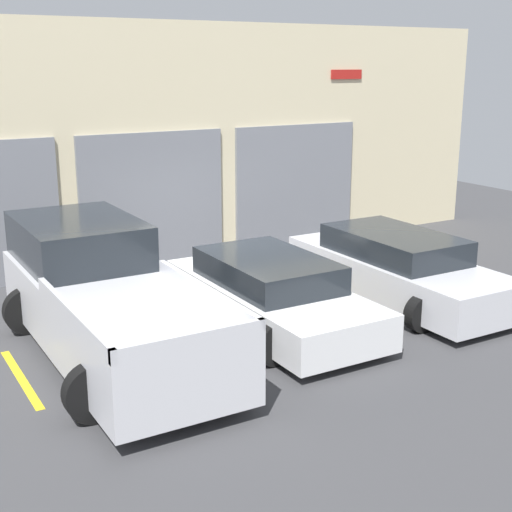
# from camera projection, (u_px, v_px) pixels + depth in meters

# --- Properties ---
(ground_plane) EXTENTS (28.00, 28.00, 0.00)m
(ground_plane) POSITION_uv_depth(u_px,v_px,m) (227.00, 300.00, 13.32)
(ground_plane) COLOR #3D3D3F
(shophouse_building) EXTENTS (17.77, 0.68, 5.14)m
(shophouse_building) POSITION_uv_depth(u_px,v_px,m) (154.00, 147.00, 15.39)
(shophouse_building) COLOR beige
(shophouse_building) RESTS_ON ground
(pickup_truck) EXTENTS (2.47, 5.56, 1.85)m
(pickup_truck) POSITION_uv_depth(u_px,v_px,m) (104.00, 298.00, 10.71)
(pickup_truck) COLOR silver
(pickup_truck) RESTS_ON ground
(sedan_white) EXTENTS (2.23, 4.49, 1.18)m
(sedan_white) POSITION_uv_depth(u_px,v_px,m) (270.00, 293.00, 11.88)
(sedan_white) COLOR white
(sedan_white) RESTS_ON ground
(sedan_side) EXTENTS (2.12, 4.75, 1.26)m
(sedan_side) POSITION_uv_depth(u_px,v_px,m) (396.00, 268.00, 13.20)
(sedan_side) COLOR silver
(sedan_side) RESTS_ON ground
(parking_stripe_far_left) EXTENTS (0.12, 2.20, 0.01)m
(parking_stripe_far_left) POSITION_uv_depth(u_px,v_px,m) (21.00, 378.00, 10.00)
(parking_stripe_far_left) COLOR gold
(parking_stripe_far_left) RESTS_ON ground
(parking_stripe_left) EXTENTS (0.12, 2.20, 0.01)m
(parking_stripe_left) POSITION_uv_depth(u_px,v_px,m) (197.00, 341.00, 11.33)
(parking_stripe_left) COLOR gold
(parking_stripe_left) RESTS_ON ground
(parking_stripe_centre) EXTENTS (0.12, 2.20, 0.01)m
(parking_stripe_centre) POSITION_uv_depth(u_px,v_px,m) (337.00, 312.00, 12.67)
(parking_stripe_centre) COLOR gold
(parking_stripe_centre) RESTS_ON ground
(parking_stripe_right) EXTENTS (0.12, 2.20, 0.01)m
(parking_stripe_right) POSITION_uv_depth(u_px,v_px,m) (449.00, 288.00, 14.01)
(parking_stripe_right) COLOR gold
(parking_stripe_right) RESTS_ON ground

